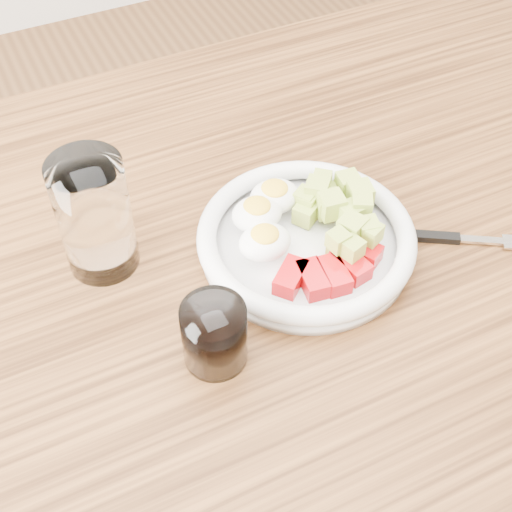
# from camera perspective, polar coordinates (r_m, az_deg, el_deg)

# --- Properties ---
(dining_table) EXTENTS (1.50, 0.90, 0.77)m
(dining_table) POSITION_cam_1_polar(r_m,az_deg,el_deg) (0.85, 0.91, -6.15)
(dining_table) COLOR brown
(dining_table) RESTS_ON ground
(bowl) EXTENTS (0.24, 0.24, 0.06)m
(bowl) POSITION_cam_1_polar(r_m,az_deg,el_deg) (0.78, 3.96, 1.62)
(bowl) COLOR white
(bowl) RESTS_ON dining_table
(fork) EXTENTS (0.17, 0.11, 0.01)m
(fork) POSITION_cam_1_polar(r_m,az_deg,el_deg) (0.83, 14.69, 1.44)
(fork) COLOR black
(fork) RESTS_ON dining_table
(water_glass) EXTENTS (0.08, 0.08, 0.14)m
(water_glass) POSITION_cam_1_polar(r_m,az_deg,el_deg) (0.75, -12.79, 3.14)
(water_glass) COLOR white
(water_glass) RESTS_ON dining_table
(coffee_glass) EXTENTS (0.06, 0.06, 0.07)m
(coffee_glass) POSITION_cam_1_polar(r_m,az_deg,el_deg) (0.68, -3.35, -6.32)
(coffee_glass) COLOR white
(coffee_glass) RESTS_ON dining_table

